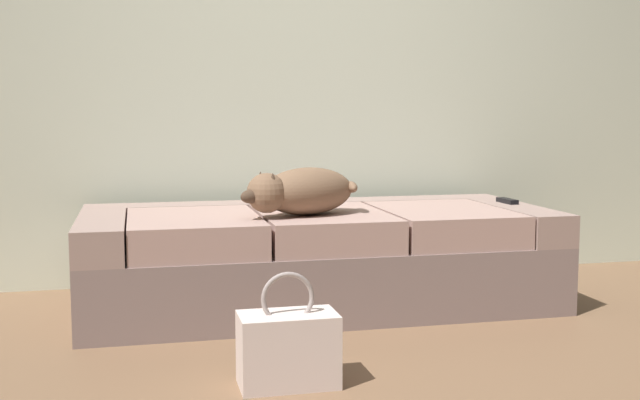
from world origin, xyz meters
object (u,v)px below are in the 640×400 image
at_px(couch, 317,257).
at_px(handbag, 288,348).
at_px(dog_tan, 301,191).
at_px(tv_remote, 507,201).

distance_m(couch, handbag, 1.10).
distance_m(couch, dog_tan, 0.39).
bearing_deg(handbag, dog_tan, 75.31).
height_order(dog_tan, tv_remote, dog_tan).
bearing_deg(handbag, couch, 71.85).
bearing_deg(tv_remote, couch, -179.64).
bearing_deg(dog_tan, handbag, -104.69).
bearing_deg(handbag, tv_remote, 39.40).
xyz_separation_m(couch, dog_tan, (-0.11, -0.18, 0.33)).
distance_m(dog_tan, tv_remote, 1.11).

